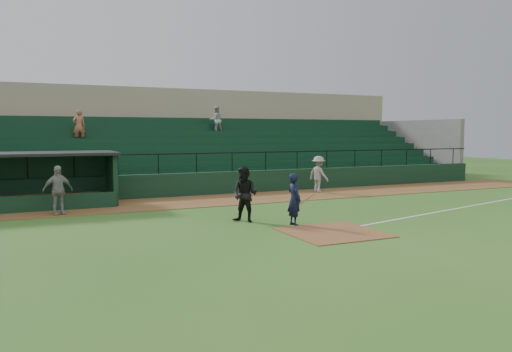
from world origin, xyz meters
name	(u,v)px	position (x,y,z in m)	size (l,w,h in m)	color
ground	(317,228)	(0.00, 0.00, 0.00)	(90.00, 90.00, 0.00)	#335E1E
warning_track	(230,199)	(0.00, 8.00, 0.01)	(40.00, 4.00, 0.03)	brown
home_plate_dirt	(333,232)	(0.00, -1.00, 0.01)	(3.00, 3.00, 0.03)	brown
foul_line	(459,208)	(8.00, 1.20, 0.01)	(18.00, 0.09, 0.01)	white
stadium_structure	(181,148)	(0.00, 16.46, 2.30)	(38.00, 13.08, 6.40)	black
dugout	(9,177)	(-9.75, 9.56, 1.33)	(8.90, 3.20, 2.42)	black
batter_at_plate	(294,199)	(-0.50, 0.69, 0.93)	(1.02, 0.71, 1.85)	black
umpire	(245,194)	(-1.83, 2.04, 1.02)	(0.99, 0.77, 2.04)	black
runner	(319,174)	(5.37, 8.49, 1.02)	(1.28, 0.73, 1.98)	gray
dugout_player_a	(58,190)	(-7.96, 6.55, 1.01)	(1.15, 0.48, 1.95)	gray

